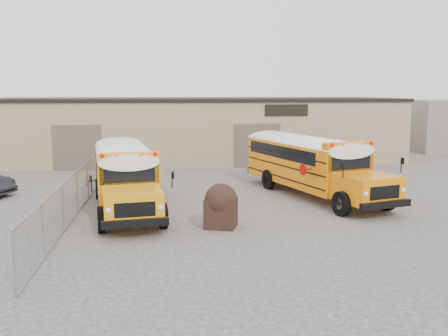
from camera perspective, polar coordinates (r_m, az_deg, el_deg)
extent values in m
plane|color=#3D3937|center=(19.31, 0.03, -6.82)|extent=(120.00, 120.00, 0.00)
cube|color=#94785B|center=(38.65, -3.40, 4.40)|extent=(30.00, 10.00, 4.50)
cube|color=black|center=(38.54, -3.43, 7.82)|extent=(30.20, 10.20, 0.25)
cube|color=black|center=(34.46, 7.14, 6.57)|extent=(3.00, 0.08, 0.80)
cube|color=brown|center=(34.16, -16.43, 2.22)|extent=(3.20, 0.08, 3.00)
cube|color=brown|center=(34.21, 3.80, 2.57)|extent=(3.20, 0.08, 3.00)
cylinder|color=gray|center=(13.75, -22.89, -10.15)|extent=(0.07, 0.07, 1.80)
cylinder|color=gray|center=(16.52, -19.99, -6.83)|extent=(0.07, 0.07, 1.80)
cylinder|color=gray|center=(19.36, -17.96, -4.47)|extent=(0.07, 0.07, 1.80)
cylinder|color=gray|center=(22.24, -16.46, -2.72)|extent=(0.07, 0.07, 1.80)
cylinder|color=gray|center=(25.15, -15.31, -1.36)|extent=(0.07, 0.07, 1.80)
cylinder|color=gray|center=(28.08, -14.40, -0.29)|extent=(0.07, 0.07, 1.80)
cylinder|color=gray|center=(31.02, -13.66, 0.58)|extent=(0.07, 0.07, 1.80)
cylinder|color=gray|center=(22.09, -16.56, -0.48)|extent=(0.05, 18.00, 0.05)
cylinder|color=gray|center=(22.42, -16.37, -4.85)|extent=(0.05, 18.00, 0.05)
cube|color=gray|center=(22.24, -16.46, -2.72)|extent=(0.02, 18.00, 1.70)
cube|color=orange|center=(29.09, -12.10, 1.27)|extent=(3.44, 7.58, 1.97)
cube|color=orange|center=(24.50, -11.50, -1.13)|extent=(2.40, 2.40, 1.11)
cube|color=black|center=(25.42, -11.72, 1.47)|extent=(1.96, 0.34, 0.72)
cube|color=white|center=(28.97, -12.17, 3.48)|extent=(3.45, 7.66, 0.38)
cube|color=orange|center=(25.57, -11.79, 2.88)|extent=(2.40, 0.82, 0.35)
sphere|color=#E50705|center=(25.30, -14.05, 3.00)|extent=(0.19, 0.19, 0.19)
sphere|color=#E50705|center=(25.41, -9.49, 3.17)|extent=(0.19, 0.19, 0.19)
sphere|color=orange|center=(25.32, -12.79, 3.05)|extent=(0.19, 0.19, 0.19)
sphere|color=orange|center=(25.37, -10.74, 3.13)|extent=(0.19, 0.19, 0.19)
cube|color=black|center=(23.46, -11.29, -2.64)|extent=(2.36, 0.55, 0.27)
cube|color=black|center=(32.88, -12.38, 0.58)|extent=(2.36, 0.53, 0.27)
cube|color=black|center=(29.10, -12.09, 1.13)|extent=(3.45, 7.44, 0.06)
cube|color=black|center=(29.31, -12.16, 2.41)|extent=(3.30, 6.44, 0.60)
cylinder|color=black|center=(24.66, -14.13, -2.46)|extent=(0.41, 1.03, 1.00)
cylinder|color=black|center=(24.79, -8.83, -2.24)|extent=(0.41, 1.03, 1.00)
cylinder|color=black|center=(30.64, -14.31, -0.30)|extent=(0.41, 1.03, 1.00)
cylinder|color=black|center=(30.75, -10.05, -0.13)|extent=(0.41, 1.03, 1.00)
cylinder|color=#BF0505|center=(26.56, -15.35, 0.71)|extent=(0.11, 0.54, 0.54)
cube|color=orange|center=(31.13, 3.09, 2.07)|extent=(4.65, 8.07, 2.07)
cube|color=orange|center=(26.91, 7.80, -0.04)|extent=(2.77, 2.77, 1.16)
cube|color=black|center=(27.73, 6.64, 2.40)|extent=(2.00, 0.66, 0.76)
cube|color=white|center=(31.02, 3.11, 4.24)|extent=(4.67, 8.14, 0.40)
cube|color=orange|center=(27.87, 6.42, 3.75)|extent=(2.51, 1.20, 0.36)
sphere|color=#E50705|center=(27.15, 4.73, 3.90)|extent=(0.20, 0.20, 0.20)
sphere|color=#E50705|center=(28.21, 8.53, 4.01)|extent=(0.20, 0.20, 0.20)
sphere|color=orange|center=(27.43, 5.80, 3.93)|extent=(0.20, 0.20, 0.20)
sphere|color=orange|center=(27.90, 7.51, 3.98)|extent=(0.20, 0.20, 0.20)
cube|color=black|center=(25.99, 9.15, -1.41)|extent=(2.43, 0.93, 0.28)
cube|color=black|center=(34.74, 0.20, 1.26)|extent=(2.42, 0.92, 0.28)
cube|color=black|center=(31.14, 3.09, 1.93)|extent=(4.65, 7.93, 0.06)
cube|color=black|center=(31.34, 2.85, 3.18)|extent=(4.33, 6.92, 0.63)
cylinder|color=black|center=(26.50, 5.44, -1.40)|extent=(0.58, 1.09, 1.05)
cylinder|color=black|center=(27.73, 9.78, -1.04)|extent=(0.58, 1.09, 1.05)
cylinder|color=black|center=(32.14, -0.06, 0.43)|extent=(0.58, 1.09, 1.05)
cylinder|color=black|center=(33.16, 3.74, 0.67)|extent=(0.58, 1.09, 1.05)
cylinder|color=#BF0505|center=(28.03, 2.36, 1.58)|extent=(0.19, 0.55, 0.56)
cube|color=black|center=(19.21, -0.36, -5.14)|extent=(1.41, 1.34, 1.14)
sphere|color=black|center=(19.10, -0.36, -3.65)|extent=(1.26, 1.26, 1.26)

